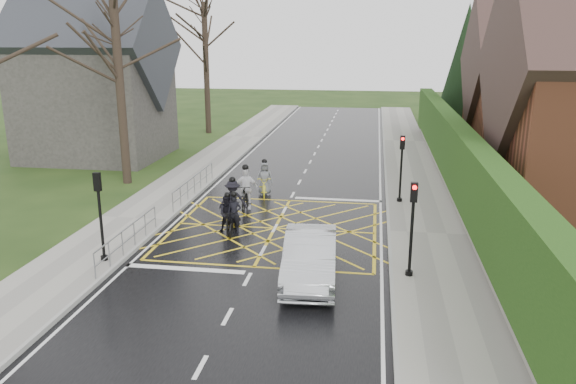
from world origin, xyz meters
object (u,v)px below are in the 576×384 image
(cyclist_rear, at_px, (234,220))
(car, at_px, (310,257))
(cyclist_back, at_px, (228,217))
(cyclist_front, at_px, (246,193))
(cyclist_mid, at_px, (233,205))
(cyclist_lead, at_px, (264,183))

(cyclist_rear, distance_m, car, 5.22)
(cyclist_rear, relative_size, cyclist_back, 1.04)
(cyclist_back, bearing_deg, cyclist_front, 76.76)
(cyclist_back, distance_m, cyclist_mid, 1.37)
(cyclist_rear, relative_size, cyclist_front, 0.85)
(car, bearing_deg, cyclist_mid, 122.17)
(cyclist_mid, relative_size, cyclist_lead, 1.08)
(cyclist_back, distance_m, cyclist_lead, 5.56)
(cyclist_mid, xyz_separation_m, car, (3.86, -5.26, 0.06))
(cyclist_back, xyz_separation_m, cyclist_front, (0.00, 3.15, 0.14))
(cyclist_mid, bearing_deg, cyclist_lead, 69.25)
(cyclist_rear, relative_size, cyclist_mid, 0.85)
(cyclist_mid, height_order, car, cyclist_mid)
(cyclist_mid, bearing_deg, cyclist_rear, -87.48)
(cyclist_rear, xyz_separation_m, cyclist_front, (-0.25, 3.16, 0.21))
(cyclist_rear, height_order, cyclist_front, cyclist_front)
(cyclist_back, height_order, cyclist_lead, cyclist_lead)
(cyclist_front, distance_m, car, 7.97)
(cyclist_mid, distance_m, cyclist_lead, 4.22)
(cyclist_rear, xyz_separation_m, car, (3.47, -3.90, 0.22))
(cyclist_lead, bearing_deg, car, -81.86)
(cyclist_front, bearing_deg, cyclist_rear, -90.59)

